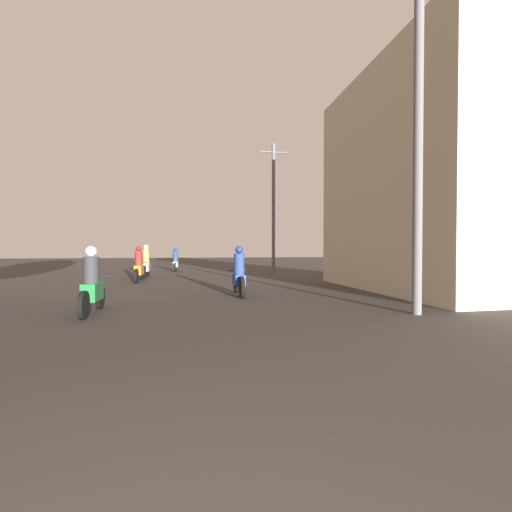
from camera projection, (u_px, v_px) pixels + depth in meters
The scene contains 8 objects.
motorcycle_green at pixel (92, 286), 7.49m from camera, with size 0.60×1.86×1.49m.
motorcycle_blue at pixel (239, 276), 10.48m from camera, with size 0.60×1.92×1.52m.
motorcycle_orange at pixel (139, 267), 15.01m from camera, with size 0.60×2.11×1.57m.
motorcycle_silver at pixel (146, 265), 17.31m from camera, with size 0.60×2.06×1.65m.
motorcycle_white at pixel (175, 262), 22.28m from camera, with size 0.60×1.87×1.53m.
building_right_near at pixel (421, 181), 11.87m from camera, with size 4.02×7.84×7.61m.
utility_pole_near at pixel (418, 120), 7.35m from camera, with size 1.60×0.20×8.08m.
utility_pole_far at pixel (273, 206), 20.44m from camera, with size 1.60×0.20×7.73m.
Camera 1 is at (0.23, -0.52, 1.41)m, focal length 24.00 mm.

